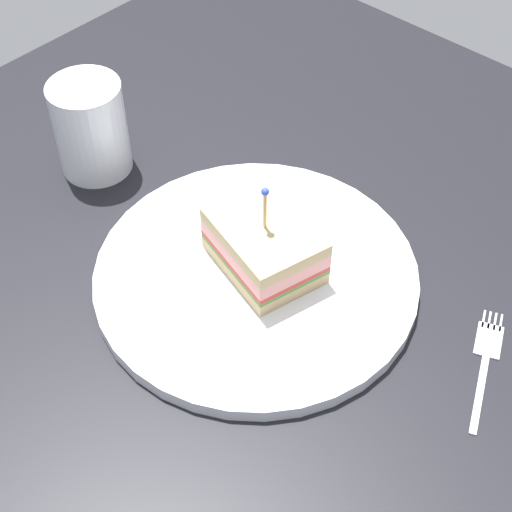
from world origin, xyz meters
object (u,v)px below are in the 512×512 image
Objects in this scene: sandwich_half_center at (264,245)px; drink_glass at (91,131)px; plate at (256,276)px; fork at (486,355)px.

sandwich_half_center reaches higher than drink_glass.
plate is 2.94× the size of drink_glass.
sandwich_half_center reaches higher than plate.
sandwich_half_center reaches higher than fork.
sandwich_half_center is at bearing 106.08° from fork.
drink_glass is 0.83× the size of fork.
sandwich_half_center is 21.34cm from fork.
sandwich_half_center is at bearing 0.36° from plate.
plate is 3.36cm from sandwich_half_center.
sandwich_half_center is 0.95× the size of fork.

